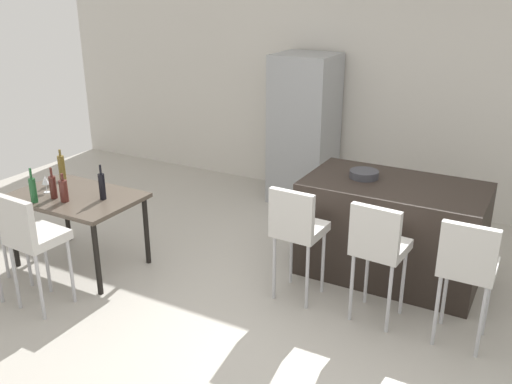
{
  "coord_description": "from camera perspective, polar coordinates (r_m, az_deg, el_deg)",
  "views": [
    {
      "loc": [
        1.76,
        -3.61,
        2.65
      ],
      "look_at": [
        -0.53,
        0.53,
        0.85
      ],
      "focal_mm": 39.16,
      "sensor_mm": 36.0,
      "label": 1
    }
  ],
  "objects": [
    {
      "name": "dining_chair_far",
      "position": [
        4.95,
        -22.03,
        -4.06
      ],
      "size": [
        0.42,
        0.42,
        1.05
      ],
      "color": "beige",
      "rests_on": "ground_plane"
    },
    {
      "name": "wine_bottle_right",
      "position": [
        6.0,
        -19.23,
        2.38
      ],
      "size": [
        0.07,
        0.07,
        0.32
      ],
      "color": "brown",
      "rests_on": "dining_table"
    },
    {
      "name": "wine_bottle_near",
      "position": [
        5.35,
        -15.46,
        0.61
      ],
      "size": [
        0.06,
        0.06,
        0.33
      ],
      "color": "black",
      "rests_on": "dining_table"
    },
    {
      "name": "wine_bottle_inner",
      "position": [
        5.48,
        -21.82,
        0.22
      ],
      "size": [
        0.06,
        0.06,
        0.33
      ],
      "color": "#194723",
      "rests_on": "dining_table"
    },
    {
      "name": "dining_table",
      "position": [
        5.6,
        -17.88,
        -1.01
      ],
      "size": [
        1.21,
        0.8,
        0.74
      ],
      "color": "#4C4238",
      "rests_on": "ground_plane"
    },
    {
      "name": "bar_chair_left",
      "position": [
        4.75,
        4.19,
        -3.52
      ],
      "size": [
        0.41,
        0.41,
        1.05
      ],
      "color": "beige",
      "rests_on": "ground_plane"
    },
    {
      "name": "back_wall",
      "position": [
        6.96,
        14.02,
        10.28
      ],
      "size": [
        10.0,
        0.12,
        2.9
      ],
      "primitive_type": "cube",
      "color": "beige",
      "rests_on": "ground_plane"
    },
    {
      "name": "refrigerator",
      "position": [
        6.98,
        4.94,
        6.38
      ],
      "size": [
        0.72,
        0.68,
        1.84
      ],
      "primitive_type": "cube",
      "color": "#939699",
      "rests_on": "ground_plane"
    },
    {
      "name": "bar_chair_middle",
      "position": [
        4.53,
        12.4,
        -5.24
      ],
      "size": [
        0.43,
        0.43,
        1.05
      ],
      "color": "beige",
      "rests_on": "ground_plane"
    },
    {
      "name": "kitchen_island",
      "position": [
        5.4,
        13.67,
        -3.74
      ],
      "size": [
        1.63,
        0.93,
        0.92
      ],
      "primitive_type": "cube",
      "color": "black",
      "rests_on": "ground_plane"
    },
    {
      "name": "bar_chair_right",
      "position": [
        4.42,
        20.82,
        -6.88
      ],
      "size": [
        0.4,
        0.4,
        1.05
      ],
      "color": "beige",
      "rests_on": "ground_plane"
    },
    {
      "name": "fruit_bowl",
      "position": [
        5.31,
        10.98,
        1.8
      ],
      "size": [
        0.27,
        0.27,
        0.07
      ],
      "primitive_type": "cylinder",
      "color": "#333338",
      "rests_on": "kitchen_island"
    },
    {
      "name": "wine_glass_left",
      "position": [
        5.69,
        -20.73,
        1.13
      ],
      "size": [
        0.07,
        0.07,
        0.17
      ],
      "color": "silver",
      "rests_on": "dining_table"
    },
    {
      "name": "ground_plane",
      "position": [
        4.82,
        2.51,
        -12.62
      ],
      "size": [
        10.0,
        10.0,
        0.0
      ],
      "primitive_type": "plane",
      "color": "#ADA89E"
    },
    {
      "name": "wine_bottle_end",
      "position": [
        5.52,
        -20.03,
        0.52
      ],
      "size": [
        0.06,
        0.06,
        0.3
      ],
      "color": "#471E19",
      "rests_on": "dining_table"
    },
    {
      "name": "wine_bottle_corner",
      "position": [
        5.41,
        -19.05,
        0.14
      ],
      "size": [
        0.08,
        0.08,
        0.27
      ],
      "color": "#471E19",
      "rests_on": "dining_table"
    }
  ]
}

